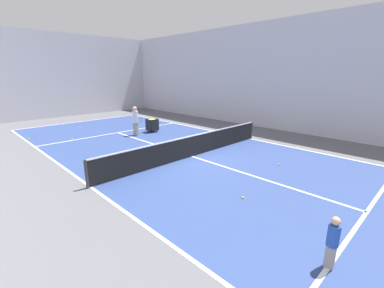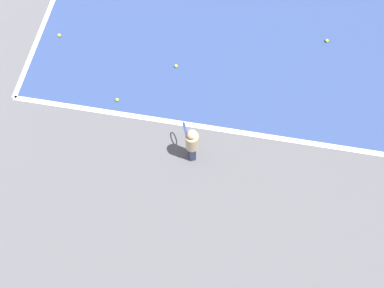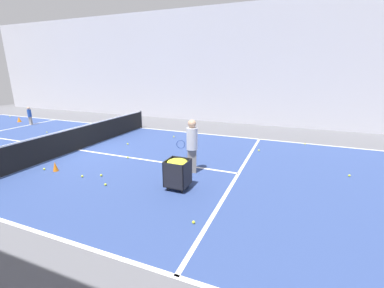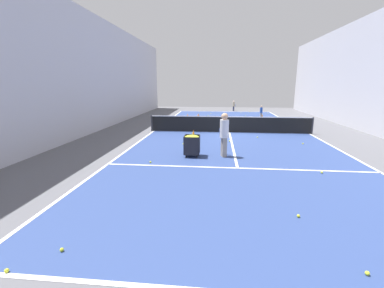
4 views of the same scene
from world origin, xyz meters
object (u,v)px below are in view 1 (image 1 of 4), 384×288
object	(u,v)px
tennis_net	(192,146)
child_midcourt	(333,239)
ball_cart	(152,122)
coach_at_net	(135,119)

from	to	relation	value
tennis_net	child_midcourt	world-z (taller)	child_midcourt
tennis_net	child_midcourt	distance (m)	7.44
ball_cart	child_midcourt	bearing A→B (deg)	-110.85
child_midcourt	ball_cart	size ratio (longest dim) A/B	1.27
coach_at_net	child_midcourt	size ratio (longest dim) A/B	1.60
coach_at_net	ball_cart	bearing A→B (deg)	76.20
tennis_net	child_midcourt	bearing A→B (deg)	-113.31
tennis_net	ball_cart	size ratio (longest dim) A/B	11.12
coach_at_net	child_midcourt	distance (m)	12.68
child_midcourt	ball_cart	bearing A→B (deg)	-24.10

